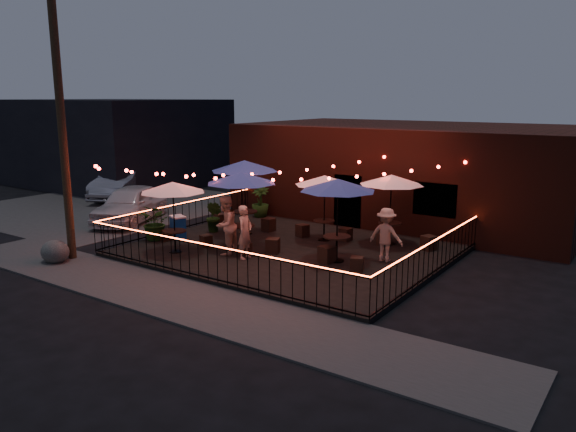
% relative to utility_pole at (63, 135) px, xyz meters
% --- Properties ---
extents(ground, '(110.00, 110.00, 0.00)m').
position_rel_utility_pole_xyz_m(ground, '(5.40, 2.60, -4.00)').
color(ground, black).
rests_on(ground, ground).
extents(patio, '(10.00, 8.00, 0.15)m').
position_rel_utility_pole_xyz_m(patio, '(5.40, 4.60, -3.92)').
color(patio, black).
rests_on(patio, ground).
extents(sidewalk, '(18.00, 2.50, 0.05)m').
position_rel_utility_pole_xyz_m(sidewalk, '(5.40, -0.65, -3.98)').
color(sidewalk, '#3C3938').
rests_on(sidewalk, ground).
extents(parking_lot, '(11.00, 12.00, 0.02)m').
position_rel_utility_pole_xyz_m(parking_lot, '(-6.60, 6.60, -3.99)').
color(parking_lot, '#3C3938').
rests_on(parking_lot, ground).
extents(brick_building, '(14.00, 8.00, 4.00)m').
position_rel_utility_pole_xyz_m(brick_building, '(6.40, 12.59, -2.00)').
color(brick_building, '#3A1910').
rests_on(brick_building, ground).
extents(background_building, '(12.00, 9.00, 5.00)m').
position_rel_utility_pole_xyz_m(background_building, '(-12.60, 11.60, -1.50)').
color(background_building, black).
rests_on(background_building, ground).
extents(utility_pole, '(0.26, 0.26, 8.00)m').
position_rel_utility_pole_xyz_m(utility_pole, '(0.00, 0.00, 0.00)').
color(utility_pole, '#362216').
rests_on(utility_pole, ground).
extents(fence_front, '(10.00, 0.04, 1.04)m').
position_rel_utility_pole_xyz_m(fence_front, '(5.40, 0.60, -3.34)').
color(fence_front, black).
rests_on(fence_front, patio).
extents(fence_left, '(0.04, 8.00, 1.04)m').
position_rel_utility_pole_xyz_m(fence_left, '(0.40, 4.60, -3.34)').
color(fence_left, black).
rests_on(fence_left, patio).
extents(fence_right, '(0.04, 8.00, 1.04)m').
position_rel_utility_pole_xyz_m(fence_right, '(10.40, 4.60, -3.34)').
color(fence_right, black).
rests_on(fence_right, patio).
extents(festoon_lights, '(10.02, 8.72, 1.32)m').
position_rel_utility_pole_xyz_m(festoon_lights, '(4.39, 4.30, -1.48)').
color(festoon_lights, red).
rests_on(festoon_lights, ground).
extents(cafe_table_0, '(2.74, 2.74, 2.34)m').
position_rel_utility_pole_xyz_m(cafe_table_0, '(2.51, 2.15, -1.71)').
color(cafe_table_0, black).
rests_on(cafe_table_0, patio).
extents(cafe_table_1, '(3.22, 3.22, 2.75)m').
position_rel_utility_pole_xyz_m(cafe_table_1, '(2.81, 5.46, -1.34)').
color(cafe_table_1, black).
rests_on(cafe_table_1, patio).
extents(cafe_table_2, '(2.99, 2.99, 2.59)m').
position_rel_utility_pole_xyz_m(cafe_table_2, '(4.04, 3.78, -1.48)').
color(cafe_table_2, black).
rests_on(cafe_table_2, patio).
extents(cafe_table_3, '(2.71, 2.71, 2.34)m').
position_rel_utility_pole_xyz_m(cafe_table_3, '(5.75, 6.27, -1.72)').
color(cafe_table_3, black).
rests_on(cafe_table_3, patio).
extents(cafe_table_4, '(2.38, 2.38, 2.60)m').
position_rel_utility_pole_xyz_m(cafe_table_4, '(7.42, 4.27, -1.48)').
color(cafe_table_4, black).
rests_on(cafe_table_4, patio).
extents(cafe_table_5, '(2.62, 2.62, 2.43)m').
position_rel_utility_pole_xyz_m(cafe_table_5, '(7.88, 7.15, -1.63)').
color(cafe_table_5, black).
rests_on(cafe_table_5, patio).
extents(bistro_chair_0, '(0.42, 0.42, 0.41)m').
position_rel_utility_pole_xyz_m(bistro_chair_0, '(1.14, 3.01, -3.65)').
color(bistro_chair_0, black).
rests_on(bistro_chair_0, patio).
extents(bistro_chair_1, '(0.43, 0.43, 0.40)m').
position_rel_utility_pole_xyz_m(bistro_chair_1, '(2.89, 3.22, -3.65)').
color(bistro_chair_1, black).
rests_on(bistro_chair_1, patio).
extents(bistro_chair_2, '(0.51, 0.51, 0.48)m').
position_rel_utility_pole_xyz_m(bistro_chair_2, '(1.17, 5.90, -3.61)').
color(bistro_chair_2, black).
rests_on(bistro_chair_2, patio).
extents(bistro_chair_3, '(0.44, 0.44, 0.49)m').
position_rel_utility_pole_xyz_m(bistro_chair_3, '(3.27, 6.29, -3.60)').
color(bistro_chair_3, black).
rests_on(bistro_chair_3, patio).
extents(bistro_chair_4, '(0.44, 0.44, 0.40)m').
position_rel_utility_pole_xyz_m(bistro_chair_4, '(4.61, 3.23, -3.65)').
color(bistro_chair_4, black).
rests_on(bistro_chair_4, patio).
extents(bistro_chair_5, '(0.54, 0.54, 0.49)m').
position_rel_utility_pole_xyz_m(bistro_chair_5, '(5.23, 3.89, -3.61)').
color(bistro_chair_5, black).
rests_on(bistro_chair_5, patio).
extents(bistro_chair_6, '(0.47, 0.47, 0.45)m').
position_rel_utility_pole_xyz_m(bistro_chair_6, '(4.82, 6.29, -3.62)').
color(bistro_chair_6, black).
rests_on(bistro_chair_6, patio).
extents(bistro_chair_7, '(0.41, 0.41, 0.45)m').
position_rel_utility_pole_xyz_m(bistro_chair_7, '(6.40, 6.69, -3.63)').
color(bistro_chair_7, black).
rests_on(bistro_chair_7, patio).
extents(bistro_chair_8, '(0.51, 0.51, 0.50)m').
position_rel_utility_pole_xyz_m(bistro_chair_8, '(7.23, 4.00, -3.60)').
color(bistro_chair_8, black).
rests_on(bistro_chair_8, patio).
extents(bistro_chair_9, '(0.48, 0.48, 0.44)m').
position_rel_utility_pole_xyz_m(bistro_chair_9, '(8.44, 3.69, -3.63)').
color(bistro_chair_9, black).
rests_on(bistro_chair_9, patio).
extents(bistro_chair_10, '(0.40, 0.40, 0.41)m').
position_rel_utility_pole_xyz_m(bistro_chair_10, '(7.80, 6.83, -3.65)').
color(bistro_chair_10, black).
rests_on(bistro_chair_10, patio).
extents(bistro_chair_11, '(0.54, 0.54, 0.49)m').
position_rel_utility_pole_xyz_m(bistro_chair_11, '(9.30, 7.15, -3.61)').
color(bistro_chair_11, black).
rests_on(bistro_chair_11, patio).
extents(patron_a, '(0.49, 0.67, 1.71)m').
position_rel_utility_pole_xyz_m(patron_a, '(4.87, 2.90, -3.00)').
color(patron_a, '#D1AF8F').
rests_on(patron_a, patio).
extents(patron_b, '(0.90, 1.07, 1.93)m').
position_rel_utility_pole_xyz_m(patron_b, '(4.06, 2.90, -2.88)').
color(patron_b, '#D8A991').
rests_on(patron_b, patio).
extents(patron_c, '(1.11, 0.66, 1.68)m').
position_rel_utility_pole_xyz_m(patron_c, '(8.66, 5.15, -3.01)').
color(patron_c, tan).
rests_on(patron_c, patio).
extents(potted_shrub_a, '(1.27, 1.13, 1.29)m').
position_rel_utility_pole_xyz_m(potted_shrub_a, '(0.80, 2.89, -3.20)').
color(potted_shrub_a, '#0E410F').
rests_on(potted_shrub_a, patio).
extents(potted_shrub_b, '(0.71, 0.60, 1.19)m').
position_rel_utility_pole_xyz_m(potted_shrub_b, '(1.69, 4.98, -3.25)').
color(potted_shrub_b, '#0C3C0C').
rests_on(potted_shrub_b, patio).
extents(potted_shrub_c, '(0.91, 0.91, 1.32)m').
position_rel_utility_pole_xyz_m(potted_shrub_c, '(1.46, 8.14, -3.19)').
color(potted_shrub_c, '#14380D').
rests_on(potted_shrub_c, patio).
extents(cooler, '(0.76, 0.67, 0.83)m').
position_rel_utility_pole_xyz_m(cooler, '(1.28, 3.49, -3.43)').
color(cooler, '#0E46A5').
rests_on(cooler, patio).
extents(boulder, '(1.17, 1.11, 0.72)m').
position_rel_utility_pole_xyz_m(boulder, '(-0.07, -0.56, -3.64)').
color(boulder, '#3F403B').
rests_on(boulder, ground).
extents(car_white, '(3.55, 4.87, 1.54)m').
position_rel_utility_pole_xyz_m(car_white, '(-2.85, 4.77, -3.23)').
color(car_white, silver).
rests_on(car_white, ground).
extents(car_silver, '(4.09, 5.38, 1.70)m').
position_rel_utility_pole_xyz_m(car_silver, '(-7.65, 8.35, -3.15)').
color(car_silver, '#A1A1AA').
rests_on(car_silver, ground).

